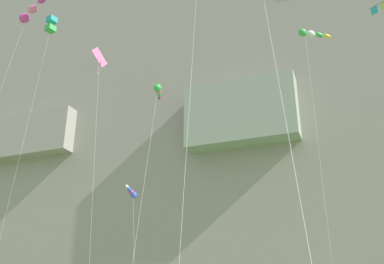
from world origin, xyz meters
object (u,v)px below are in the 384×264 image
kite_windsock_front_field (132,193)px  kite_windsock_mid_left (32,10)px  kite_diamond_upper_mid (99,63)px  kite_delta_far_right (256,0)px  kite_windsock_mid_right (310,34)px  kite_box_upper_left (51,25)px  kite_windsock_low_right (158,91)px

kite_windsock_front_field → kite_windsock_mid_left: kite_windsock_mid_left is taller
kite_diamond_upper_mid → kite_delta_far_right: bearing=-39.4°
kite_windsock_mid_right → kite_windsock_mid_left: size_ratio=0.88×
kite_windsock_front_field → kite_delta_far_right: kite_delta_far_right is taller
kite_windsock_mid_right → kite_windsock_mid_left: (-24.48, -8.79, 3.14)m
kite_box_upper_left → kite_windsock_mid_right: bearing=1.7°
kite_windsock_mid_right → kite_diamond_upper_mid: (-17.85, -6.66, -2.92)m
kite_diamond_upper_mid → kite_windsock_mid_left: (-6.63, -2.13, 6.06)m
kite_windsock_low_right → kite_windsock_mid_left: kite_windsock_mid_left is taller
kite_diamond_upper_mid → kite_delta_far_right: 23.73m
kite_windsock_low_right → kite_windsock_front_field: size_ratio=1.69×
kite_diamond_upper_mid → kite_windsock_front_field: (2.68, 2.37, -11.50)m
kite_windsock_mid_left → kite_delta_far_right: bearing=-26.6°
kite_windsock_mid_right → kite_diamond_upper_mid: size_ratio=1.08×
kite_delta_far_right → kite_windsock_mid_right: bearing=87.8°
kite_windsock_mid_right → kite_delta_far_right: (-0.78, -20.66, -11.61)m
kite_box_upper_left → kite_delta_far_right: size_ratio=2.45×
kite_box_upper_left → kite_diamond_upper_mid: kite_box_upper_left is taller
kite_delta_far_right → kite_diamond_upper_mid: bearing=140.6°
kite_windsock_mid_right → kite_windsock_low_right: bearing=-150.3°
kite_box_upper_left → kite_diamond_upper_mid: (11.32, -5.79, -11.03)m
kite_windsock_mid_right → kite_windsock_front_field: 21.36m
kite_box_upper_left → kite_windsock_mid_right: size_ratio=1.33×
kite_diamond_upper_mid → kite_delta_far_right: kite_diamond_upper_mid is taller
kite_box_upper_left → kite_windsock_front_field: bearing=-13.7°
kite_box_upper_left → kite_diamond_upper_mid: size_ratio=1.43×
kite_windsock_mid_left → kite_windsock_low_right: bearing=9.0°
kite_windsock_mid_right → kite_delta_far_right: bearing=-92.2°
kite_delta_far_right → kite_box_upper_left: bearing=145.1°
kite_diamond_upper_mid → kite_windsock_low_right: bearing=-1.3°
kite_box_upper_left → kite_windsock_mid_left: size_ratio=1.17×
kite_windsock_low_right → kite_diamond_upper_mid: bearing=178.7°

